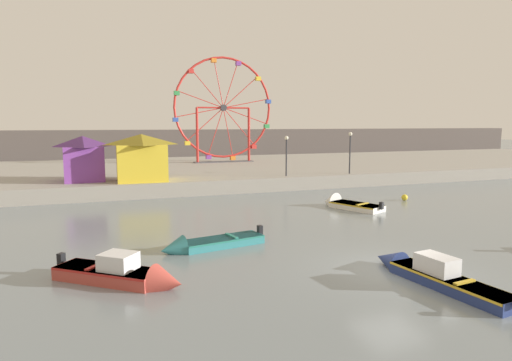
# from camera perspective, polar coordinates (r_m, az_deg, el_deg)

# --- Properties ---
(ground_plane) EXTENTS (240.00, 240.00, 0.00)m
(ground_plane) POSITION_cam_1_polar(r_m,az_deg,el_deg) (17.73, 16.94, -10.89)
(ground_plane) COLOR slate
(quay_promenade) EXTENTS (110.00, 25.00, 1.10)m
(quay_promenade) POSITION_cam_1_polar(r_m,az_deg,el_deg) (46.43, -7.04, 1.23)
(quay_promenade) COLOR gray
(quay_promenade) RESTS_ON ground_plane
(distant_town_skyline) EXTENTS (140.00, 3.00, 4.40)m
(distant_town_skyline) POSITION_cam_1_polar(r_m,az_deg,el_deg) (72.90, -11.84, 4.63)
(distant_town_skyline) COLOR #564C47
(distant_town_skyline) RESTS_ON ground_plane
(motorboat_white_red_stripe) EXTENTS (2.95, 4.45, 1.37)m
(motorboat_white_red_stripe) POSITION_cam_1_polar(r_m,az_deg,el_deg) (29.66, 11.28, -2.99)
(motorboat_white_red_stripe) COLOR silver
(motorboat_white_red_stripe) RESTS_ON ground_plane
(motorboat_navy_blue) EXTENTS (1.68, 5.87, 1.29)m
(motorboat_navy_blue) POSITION_cam_1_polar(r_m,az_deg,el_deg) (16.86, 21.19, -10.95)
(motorboat_navy_blue) COLOR navy
(motorboat_navy_blue) RESTS_ON ground_plane
(motorboat_teal_painted) EXTENTS (4.96, 2.03, 1.10)m
(motorboat_teal_painted) POSITION_cam_1_polar(r_m,az_deg,el_deg) (19.76, -6.62, -8.10)
(motorboat_teal_painted) COLOR teal
(motorboat_teal_painted) RESTS_ON ground_plane
(motorboat_faded_red) EXTENTS (4.45, 3.94, 1.38)m
(motorboat_faded_red) POSITION_cam_1_polar(r_m,az_deg,el_deg) (16.16, -16.25, -11.46)
(motorboat_faded_red) COLOR #B24238
(motorboat_faded_red) RESTS_ON ground_plane
(ferris_wheel_red_frame) EXTENTS (11.24, 1.20, 11.60)m
(ferris_wheel_red_frame) POSITION_cam_1_polar(r_m,az_deg,el_deg) (50.18, -4.20, 9.01)
(ferris_wheel_red_frame) COLOR red
(ferris_wheel_red_frame) RESTS_ON quay_promenade
(carnival_booth_purple_stall) EXTENTS (3.30, 3.75, 3.40)m
(carnival_booth_purple_stall) POSITION_cam_1_polar(r_m,az_deg,el_deg) (36.20, -21.22, 2.75)
(carnival_booth_purple_stall) COLOR purple
(carnival_booth_purple_stall) RESTS_ON quay_promenade
(carnival_booth_yellow_awning) EXTENTS (4.06, 3.36, 3.54)m
(carnival_booth_yellow_awning) POSITION_cam_1_polar(r_m,az_deg,el_deg) (34.68, -14.42, 2.96)
(carnival_booth_yellow_awning) COLOR yellow
(carnival_booth_yellow_awning) RESTS_ON quay_promenade
(promenade_lamp_near) EXTENTS (0.32, 0.32, 3.59)m
(promenade_lamp_near) POSITION_cam_1_polar(r_m,az_deg,el_deg) (39.28, 11.94, 4.30)
(promenade_lamp_near) COLOR #2D2D33
(promenade_lamp_near) RESTS_ON quay_promenade
(promenade_lamp_far) EXTENTS (0.32, 0.32, 3.31)m
(promenade_lamp_far) POSITION_cam_1_polar(r_m,az_deg,el_deg) (36.86, 3.91, 4.00)
(promenade_lamp_far) COLOR #2D2D33
(promenade_lamp_far) RESTS_ON quay_promenade
(mooring_buoy_orange) EXTENTS (0.44, 0.44, 0.44)m
(mooring_buoy_orange) POSITION_cam_1_polar(r_m,az_deg,el_deg) (33.31, 18.46, -2.07)
(mooring_buoy_orange) COLOR yellow
(mooring_buoy_orange) RESTS_ON ground_plane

